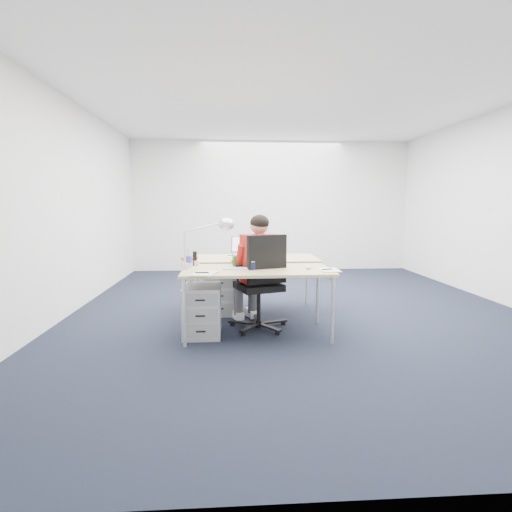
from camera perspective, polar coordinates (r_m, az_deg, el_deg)
The scene contains 24 objects.
floor at distance 5.49m, azimuth 5.97°, elevation -7.74°, with size 7.00×7.00×0.00m, color black.
room at distance 5.31m, azimuth 6.21°, elevation 10.43°, with size 6.02×7.02×2.80m.
desk_near at distance 4.32m, azimuth 0.15°, elevation -2.48°, with size 1.60×0.80×0.73m.
desk_far at distance 5.26m, azimuth -0.00°, elevation -0.74°, with size 1.60×0.80×0.73m.
office_chair at distance 4.60m, azimuth 0.55°, elevation -6.62°, with size 0.88×0.88×1.10m.
seated_person at distance 4.70m, azimuth -0.23°, elevation -2.06°, with size 0.56×0.77×1.30m.
drawer_pedestal_near at distance 4.44m, azimuth -7.70°, elevation -7.70°, with size 0.40×0.50×0.55m, color #A8ABAE.
drawer_pedestal_far at distance 5.31m, azimuth -5.16°, elevation -5.18°, with size 0.40×0.50×0.55m, color #A8ABAE.
silver_laptop at distance 4.64m, azimuth -1.42°, elevation 0.78°, with size 0.31×0.24×0.32m, color silver, non-canonical shape.
wireless_keyboard at distance 4.31m, azimuth -2.83°, elevation -1.79°, with size 0.29×0.12×0.01m, color white.
computer_mouse at distance 4.36m, azimuth 7.52°, elevation -1.62°, with size 0.06×0.10×0.03m, color white.
headphones at distance 4.45m, azimuth -1.70°, elevation -1.39°, with size 0.20×0.16×0.03m, color black, non-canonical shape.
can_koozie at distance 4.26m, azimuth -0.49°, elevation -1.35°, with size 0.06×0.06×0.10m, color #121A38.
water_bottle at distance 4.45m, azimuth -9.65°, elevation -0.12°, with size 0.08×0.08×0.24m, color silver.
bear_figurine at distance 4.54m, azimuth -3.12°, elevation -0.62°, with size 0.07×0.05×0.13m, color #22751F, non-canonical shape.
book_stack at distance 4.67m, azimuth -9.37°, elevation -0.73°, with size 0.20×0.15×0.09m, color silver.
cordless_phone at distance 4.60m, azimuth -8.74°, elevation -0.36°, with size 0.04×0.03×0.16m, color black.
papers_left at distance 4.04m, azimuth -7.43°, elevation -2.49°, with size 0.21×0.30×0.01m, color #E3EC88.
papers_right at distance 4.28m, azimuth 10.36°, elevation -2.00°, with size 0.19×0.28×0.01m, color #E3EC88.
sunglasses at distance 4.56m, azimuth 3.64°, elevation -1.25°, with size 0.10×0.05×0.02m, color black, non-canonical shape.
desk_lamp at distance 4.32m, azimuth -7.89°, elevation 1.90°, with size 0.51×0.18×0.57m, color silver, non-canonical shape.
dark_laptop at distance 5.00m, azimuth -1.25°, elevation 0.89°, with size 0.36×0.35×0.26m, color black, non-canonical shape.
far_cup at distance 5.45m, azimuth 2.14°, elevation 0.61°, with size 0.08×0.08×0.11m, color white.
far_papers at distance 5.41m, azimuth -3.18°, elevation 0.01°, with size 0.21×0.30×0.01m, color white.
Camera 1 is at (-0.91, -5.22, 1.41)m, focal length 28.00 mm.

